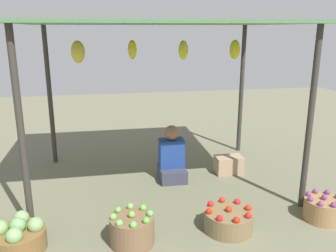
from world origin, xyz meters
TOP-DOWN VIEW (x-y plane):
  - ground_plane at (0.00, 0.00)m, footprint 14.00×14.00m
  - market_stall_structure at (-0.01, -0.00)m, footprint 3.39×2.35m
  - vendor_person at (0.16, 0.05)m, footprint 0.36×0.44m
  - basket_cabbages at (-1.60, -1.33)m, footprint 0.50×0.50m
  - basket_green_apples at (-0.52, -1.43)m, footprint 0.44×0.44m
  - basket_red_tomatoes at (0.50, -1.37)m, footprint 0.52×0.52m
  - basket_purple_onions at (1.61, -1.35)m, footprint 0.41×0.41m
  - wooden_crate_near_vendor at (1.03, 0.10)m, footprint 0.39×0.25m

SIDE VIEW (x-z plane):
  - ground_plane at x=0.00m, z-range 0.00..0.00m
  - basket_red_tomatoes at x=0.50m, z-range -0.02..0.25m
  - wooden_crate_near_vendor at x=1.03m, z-range 0.00..0.25m
  - basket_purple_onions at x=1.61m, z-range -0.02..0.28m
  - basket_cabbages at x=-1.60m, z-range -0.03..0.31m
  - basket_green_apples at x=-0.52m, z-range -0.02..0.33m
  - vendor_person at x=0.16m, z-range -0.09..0.69m
  - market_stall_structure at x=-0.01m, z-range 0.92..3.08m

